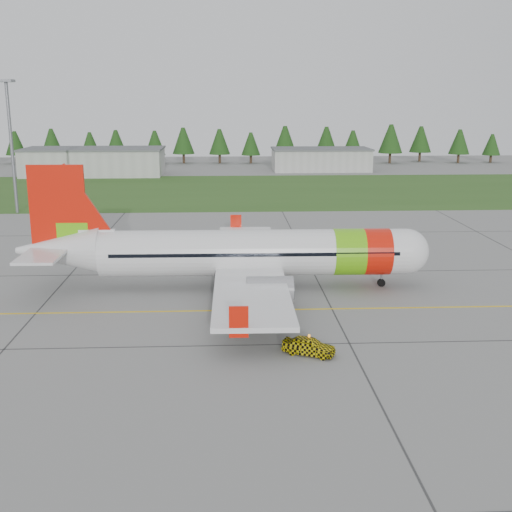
{
  "coord_description": "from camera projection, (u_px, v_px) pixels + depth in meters",
  "views": [
    {
      "loc": [
        1.06,
        -43.84,
        17.43
      ],
      "look_at": [
        3.67,
        11.73,
        3.83
      ],
      "focal_mm": 45.0,
      "sensor_mm": 36.0,
      "label": 1
    }
  ],
  "objects": [
    {
      "name": "aircraft",
      "position": [
        244.0,
        253.0,
        60.25
      ],
      "size": [
        38.69,
        35.47,
        11.73
      ],
      "rotation": [
        0.0,
        0.0,
        -0.01
      ],
      "color": "silver",
      "rests_on": "ground"
    },
    {
      "name": "ground",
      "position": [
        213.0,
        346.0,
        46.63
      ],
      "size": [
        320.0,
        320.0,
        0.0
      ],
      "primitive_type": "plane",
      "color": "gray",
      "rests_on": "ground"
    },
    {
      "name": "floodlight_mast",
      "position": [
        12.0,
        149.0,
        99.08
      ],
      "size": [
        0.5,
        0.5,
        20.0
      ],
      "primitive_type": "cylinder",
      "color": "slate",
      "rests_on": "ground"
    },
    {
      "name": "treeline",
      "position": [
        222.0,
        145.0,
        179.35
      ],
      "size": [
        160.0,
        8.0,
        10.0
      ],
      "primitive_type": null,
      "color": "#1C3F14",
      "rests_on": "ground"
    },
    {
      "name": "follow_me_car",
      "position": [
        309.0,
        329.0,
        44.63
      ],
      "size": [
        1.8,
        1.92,
        3.77
      ],
      "primitive_type": "imported",
      "rotation": [
        0.0,
        0.0,
        1.14
      ],
      "color": "yellow",
      "rests_on": "ground"
    },
    {
      "name": "service_van",
      "position": [
        62.0,
        210.0,
        89.84
      ],
      "size": [
        1.78,
        1.69,
        4.72
      ],
      "primitive_type": "imported",
      "rotation": [
        0.0,
        0.0,
        -0.09
      ],
      "color": "silver",
      "rests_on": "ground"
    },
    {
      "name": "hangar_west",
      "position": [
        94.0,
        162.0,
        151.29
      ],
      "size": [
        32.0,
        14.0,
        6.0
      ],
      "primitive_type": "cube",
      "color": "#A8A8A3",
      "rests_on": "ground"
    },
    {
      "name": "taxi_guideline",
      "position": [
        215.0,
        311.0,
        54.39
      ],
      "size": [
        120.0,
        0.25,
        0.02
      ],
      "primitive_type": "cube",
      "color": "gold",
      "rests_on": "ground"
    },
    {
      "name": "hangar_east",
      "position": [
        321.0,
        160.0,
        161.65
      ],
      "size": [
        24.0,
        12.0,
        5.2
      ],
      "primitive_type": "cube",
      "color": "#A8A8A3",
      "rests_on": "ground"
    },
    {
      "name": "grass_strip",
      "position": [
        221.0,
        190.0,
        126.19
      ],
      "size": [
        320.0,
        50.0,
        0.03
      ],
      "primitive_type": "cube",
      "color": "#30561E",
      "rests_on": "ground"
    }
  ]
}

